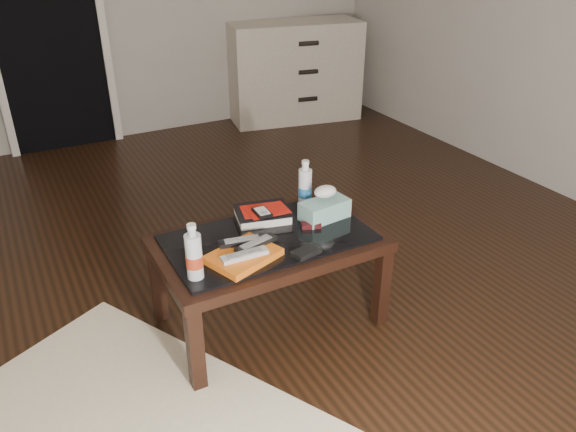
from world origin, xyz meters
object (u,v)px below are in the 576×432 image
(water_bottle_right, at_px, (305,183))
(tissue_box, at_px, (325,210))
(textbook, at_px, (262,214))
(water_bottle_left, at_px, (194,251))
(coffee_table, at_px, (268,249))
(dresser, at_px, (294,71))

(water_bottle_right, relative_size, tissue_box, 1.03)
(textbook, bearing_deg, water_bottle_left, -131.65)
(coffee_table, distance_m, dresser, 3.12)
(coffee_table, bearing_deg, water_bottle_right, 32.85)
(coffee_table, xyz_separation_m, textbook, (0.05, 0.17, 0.09))
(water_bottle_left, height_order, tissue_box, water_bottle_left)
(dresser, height_order, tissue_box, dresser)
(dresser, bearing_deg, textbook, -111.53)
(textbook, xyz_separation_m, tissue_box, (0.26, -0.14, 0.02))
(dresser, height_order, water_bottle_right, dresser)
(dresser, xyz_separation_m, water_bottle_left, (-2.00, -2.82, 0.13))
(water_bottle_right, bearing_deg, tissue_box, -85.25)
(textbook, bearing_deg, dresser, 71.36)
(textbook, distance_m, water_bottle_right, 0.27)
(dresser, bearing_deg, water_bottle_right, -107.52)
(textbook, height_order, tissue_box, tissue_box)
(water_bottle_left, bearing_deg, coffee_table, 20.65)
(dresser, height_order, water_bottle_left, dresser)
(water_bottle_left, bearing_deg, water_bottle_right, 26.23)
(tissue_box, bearing_deg, textbook, 145.62)
(coffee_table, relative_size, dresser, 0.79)
(coffee_table, bearing_deg, dresser, 58.99)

